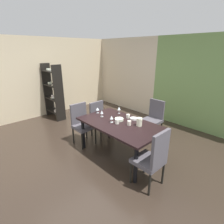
# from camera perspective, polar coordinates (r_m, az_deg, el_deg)

# --- Properties ---
(ground_plane) EXTENTS (5.90, 5.67, 0.02)m
(ground_plane) POSITION_cam_1_polar(r_m,az_deg,el_deg) (4.19, -6.62, -11.57)
(ground_plane) COLOR #30251D
(back_panel_interior) EXTENTS (2.71, 0.10, 2.54)m
(back_panel_interior) POSITION_cam_1_polar(r_m,az_deg,el_deg) (6.69, 4.18, 12.13)
(back_panel_interior) COLOR beige
(back_panel_interior) RESTS_ON ground_plane
(garden_window_panel) EXTENTS (3.19, 0.10, 2.54)m
(garden_window_panel) POSITION_cam_1_polar(r_m,az_deg,el_deg) (5.18, 28.96, 7.46)
(garden_window_panel) COLOR #6E9050
(garden_window_panel) RESTS_ON ground_plane
(left_interior_panel) EXTENTS (0.10, 5.67, 2.54)m
(left_interior_panel) POSITION_cam_1_polar(r_m,az_deg,el_deg) (6.24, -23.50, 10.01)
(left_interior_panel) COLOR beige
(left_interior_panel) RESTS_ON ground_plane
(dining_table) EXTENTS (1.74, 0.99, 0.75)m
(dining_table) POSITION_cam_1_polar(r_m,az_deg,el_deg) (3.59, 2.57, -4.79)
(dining_table) COLOR black
(dining_table) RESTS_ON ground_plane
(chair_left_near) EXTENTS (0.45, 0.44, 0.97)m
(chair_left_near) POSITION_cam_1_polar(r_m,az_deg,el_deg) (4.20, -9.87, -3.30)
(chair_left_near) COLOR #4F4B52
(chair_left_near) RESTS_ON ground_plane
(chair_right_near) EXTENTS (0.44, 0.44, 1.04)m
(chair_right_near) POSITION_cam_1_polar(r_m,az_deg,el_deg) (2.91, 13.21, -14.26)
(chair_right_near) COLOR #4F4B52
(chair_right_near) RESTS_ON ground_plane
(chair_head_far) EXTENTS (0.44, 0.45, 0.96)m
(chair_head_far) POSITION_cam_1_polar(r_m,az_deg,el_deg) (4.59, 13.39, -1.58)
(chair_head_far) COLOR #4F4B52
(chair_head_far) RESTS_ON ground_plane
(chair_left_far) EXTENTS (0.45, 0.44, 0.90)m
(chair_left_far) POSITION_cam_1_polar(r_m,az_deg,el_deg) (4.50, -4.01, -1.77)
(chair_left_far) COLOR #4F4B52
(chair_left_far) RESTS_ON ground_plane
(display_shelf) EXTENTS (0.83, 0.30, 1.74)m
(display_shelf) POSITION_cam_1_polar(r_m,az_deg,el_deg) (5.94, -18.64, 6.28)
(display_shelf) COLOR black
(display_shelf) RESTS_ON ground_plane
(wine_glass_corner) EXTENTS (0.07, 0.07, 0.15)m
(wine_glass_corner) POSITION_cam_1_polar(r_m,az_deg,el_deg) (3.86, -3.37, -0.08)
(wine_glass_corner) COLOR silver
(wine_glass_corner) RESTS_ON dining_table
(wine_glass_rear) EXTENTS (0.07, 0.07, 0.14)m
(wine_glass_rear) POSITION_cam_1_polar(r_m,az_deg,el_deg) (3.55, -0.15, -1.84)
(wine_glass_rear) COLOR silver
(wine_glass_rear) RESTS_ON dining_table
(wine_glass_near_window) EXTENTS (0.08, 0.08, 0.14)m
(wine_glass_near_window) POSITION_cam_1_polar(r_m,az_deg,el_deg) (4.09, -4.78, 0.99)
(wine_glass_near_window) COLOR silver
(wine_glass_near_window) RESTS_ON dining_table
(wine_glass_near_shelf) EXTENTS (0.07, 0.07, 0.16)m
(wine_glass_near_shelf) POSITION_cam_1_polar(r_m,az_deg,el_deg) (4.04, 2.31, 1.14)
(wine_glass_near_shelf) COLOR silver
(wine_glass_near_shelf) RESTS_ON dining_table
(serving_bowl_front) EXTENTS (0.15, 0.15, 0.04)m
(serving_bowl_front) POSITION_cam_1_polar(r_m,az_deg,el_deg) (3.75, 7.05, -2.16)
(serving_bowl_front) COLOR white
(serving_bowl_front) RESTS_ON dining_table
(serving_bowl_right) EXTENTS (0.18, 0.18, 0.05)m
(serving_bowl_right) POSITION_cam_1_polar(r_m,az_deg,el_deg) (3.67, 2.34, -2.42)
(serving_bowl_right) COLOR white
(serving_bowl_right) RESTS_ON dining_table
(cup_center) EXTENTS (0.08, 0.08, 0.08)m
(cup_center) POSITION_cam_1_polar(r_m,az_deg,el_deg) (3.81, 5.26, -1.37)
(cup_center) COLOR white
(cup_center) RESTS_ON dining_table
(cup_south) EXTENTS (0.08, 0.08, 0.09)m
(cup_south) POSITION_cam_1_polar(r_m,az_deg,el_deg) (3.50, 1.65, -3.14)
(cup_south) COLOR white
(cup_south) RESTS_ON dining_table
(cup_east) EXTENTS (0.08, 0.08, 0.09)m
(cup_east) POSITION_cam_1_polar(r_m,az_deg,el_deg) (3.46, 5.63, -3.57)
(cup_east) COLOR white
(cup_east) RESTS_ON dining_table
(pitcher_west) EXTENTS (0.12, 0.11, 0.16)m
(pitcher_west) POSITION_cam_1_polar(r_m,az_deg,el_deg) (3.43, 8.92, -3.22)
(pitcher_west) COLOR white
(pitcher_west) RESTS_ON dining_table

